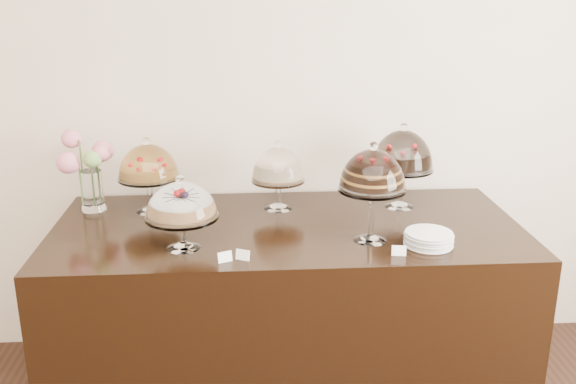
{
  "coord_description": "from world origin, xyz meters",
  "views": [
    {
      "loc": [
        -0.21,
        -0.38,
        1.99
      ],
      "look_at": [
        -0.02,
        2.4,
        1.08
      ],
      "focal_mm": 40.0,
      "sensor_mm": 36.0,
      "label": 1
    }
  ],
  "objects": [
    {
      "name": "cake_stand_fruit_tart",
      "position": [
        -0.69,
        2.69,
        1.14
      ],
      "size": [
        0.3,
        0.3,
        0.38
      ],
      "color": "white",
      "rests_on": "display_counter"
    },
    {
      "name": "wall_back",
      "position": [
        0.0,
        3.0,
        1.5
      ],
      "size": [
        5.0,
        0.04,
        3.0
      ],
      "primitive_type": "cube",
      "color": "beige",
      "rests_on": "ground"
    },
    {
      "name": "plate_stack",
      "position": [
        0.58,
        2.16,
        0.93
      ],
      "size": [
        0.21,
        0.21,
        0.06
      ],
      "color": "white",
      "rests_on": "display_counter"
    },
    {
      "name": "cake_stand_choco_layer",
      "position": [
        0.33,
        2.24,
        1.21
      ],
      "size": [
        0.3,
        0.3,
        0.45
      ],
      "color": "white",
      "rests_on": "display_counter"
    },
    {
      "name": "display_counter",
      "position": [
        -0.02,
        2.45,
        0.45
      ],
      "size": [
        2.2,
        1.0,
        0.9
      ],
      "primitive_type": "cube",
      "color": "black",
      "rests_on": "ground"
    },
    {
      "name": "price_card_extra",
      "position": [
        -0.3,
        2.04,
        0.92
      ],
      "size": [
        0.06,
        0.04,
        0.04
      ],
      "primitive_type": "cube",
      "rotation": [
        -0.21,
        0.0,
        0.41
      ],
      "color": "white",
      "rests_on": "display_counter"
    },
    {
      "name": "flower_vase",
      "position": [
        -0.99,
        2.74,
        1.12
      ],
      "size": [
        0.24,
        0.29,
        0.4
      ],
      "color": "white",
      "rests_on": "display_counter"
    },
    {
      "name": "price_card_left",
      "position": [
        -0.23,
        2.06,
        0.92
      ],
      "size": [
        0.06,
        0.04,
        0.04
      ],
      "primitive_type": "cube",
      "rotation": [
        -0.21,
        0.0,
        -0.43
      ],
      "color": "white",
      "rests_on": "display_counter"
    },
    {
      "name": "cake_stand_cheesecake",
      "position": [
        -0.05,
        2.69,
        1.11
      ],
      "size": [
        0.27,
        0.27,
        0.35
      ],
      "color": "white",
      "rests_on": "display_counter"
    },
    {
      "name": "price_card_right",
      "position": [
        0.42,
        2.06,
        0.92
      ],
      "size": [
        0.06,
        0.02,
        0.04
      ],
      "primitive_type": "cube",
      "rotation": [
        -0.21,
        0.0,
        -0.16
      ],
      "color": "white",
      "rests_on": "display_counter"
    },
    {
      "name": "cake_stand_dark_choco",
      "position": [
        0.57,
        2.68,
        1.18
      ],
      "size": [
        0.32,
        0.32,
        0.43
      ],
      "color": "white",
      "rests_on": "display_counter"
    },
    {
      "name": "cake_stand_sugar_sponge",
      "position": [
        -0.49,
        2.21,
        1.1
      ],
      "size": [
        0.31,
        0.31,
        0.33
      ],
      "color": "white",
      "rests_on": "display_counter"
    }
  ]
}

